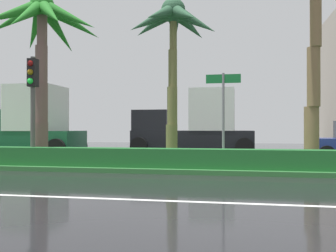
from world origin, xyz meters
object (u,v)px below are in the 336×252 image
Objects in this scene: palm_tree_centre_left at (173,29)px; traffic_signal_median_left at (33,90)px; palm_tree_mid_left at (42,32)px; box_truck_following at (194,125)px; street_name_sign at (223,107)px; box_truck_lead at (19,125)px.

traffic_signal_median_left is at bearing -157.89° from palm_tree_centre_left.
palm_tree_mid_left is at bearing -174.67° from palm_tree_centre_left.
palm_tree_centre_left is 7.41m from box_truck_following.
palm_tree_mid_left reaches higher than traffic_signal_median_left.
street_name_sign is at bearing 2.23° from traffic_signal_median_left.
palm_tree_mid_left is 1.00× the size of box_truck_lead.
traffic_signal_median_left reaches higher than box_truck_lead.
street_name_sign is (6.47, 0.25, -0.62)m from traffic_signal_median_left.
palm_tree_mid_left is 1.73× the size of traffic_signal_median_left.
palm_tree_centre_left reaches higher than street_name_sign.
box_truck_lead is at bearing 154.39° from street_name_sign.
palm_tree_centre_left is 3.88m from street_name_sign.
traffic_signal_median_left is at bearing 61.06° from box_truck_following.
traffic_signal_median_left is 6.49m from box_truck_lead.
street_name_sign is 11.37m from box_truck_lead.
palm_tree_mid_left is 9.31m from box_truck_following.
box_truck_following is at bearing 61.06° from traffic_signal_median_left.
traffic_signal_median_left is 0.58× the size of box_truck_following.
traffic_signal_median_left is (-4.56, -1.85, -2.35)m from palm_tree_centre_left.
palm_tree_mid_left is 7.59m from street_name_sign.
box_truck_following is at bearing 54.16° from palm_tree_mid_left.
palm_tree_mid_left is at bearing 54.16° from box_truck_following.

